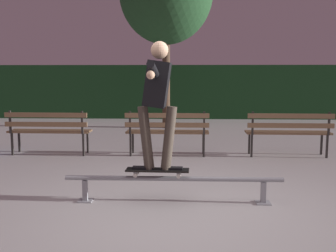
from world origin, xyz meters
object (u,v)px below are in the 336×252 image
(park_bench_leftmost, at_px, (48,128))
(park_bench_right_center, at_px, (289,129))
(skateboard, at_px, (158,170))
(grind_rail, at_px, (173,182))
(skateboarder, at_px, (157,95))
(park_bench_left_center, at_px, (167,128))

(park_bench_leftmost, height_order, park_bench_right_center, same)
(skateboard, bearing_deg, park_bench_leftmost, 129.64)
(grind_rail, xyz_separation_m, skateboarder, (-0.19, -0.00, 1.08))
(grind_rail, height_order, park_bench_leftmost, park_bench_leftmost)
(grind_rail, distance_m, park_bench_left_center, 2.81)
(grind_rail, bearing_deg, park_bench_left_center, 93.92)
(park_bench_left_center, height_order, park_bench_right_center, same)
(grind_rail, bearing_deg, skateboard, 180.00)
(park_bench_leftmost, xyz_separation_m, park_bench_right_center, (4.64, 0.00, 0.00))
(park_bench_left_center, bearing_deg, park_bench_right_center, 0.00)
(grind_rail, xyz_separation_m, park_bench_right_center, (2.13, 2.79, 0.28))
(skateboarder, bearing_deg, skateboard, 177.84)
(grind_rail, height_order, skateboarder, skateboarder)
(park_bench_leftmost, bearing_deg, park_bench_right_center, 0.00)
(grind_rail, relative_size, park_bench_leftmost, 1.68)
(skateboarder, xyz_separation_m, park_bench_right_center, (2.32, 2.79, -0.80))
(skateboarder, distance_m, park_bench_right_center, 3.72)
(park_bench_leftmost, bearing_deg, skateboarder, -50.33)
(park_bench_left_center, distance_m, park_bench_right_center, 2.32)
(park_bench_leftmost, height_order, park_bench_left_center, same)
(park_bench_leftmost, bearing_deg, skateboard, -50.36)
(park_bench_right_center, bearing_deg, park_bench_left_center, 180.00)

